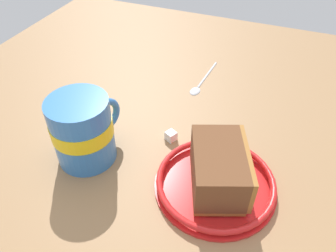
{
  "coord_description": "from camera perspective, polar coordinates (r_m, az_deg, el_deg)",
  "views": [
    {
      "loc": [
        -10.77,
        34.39,
        38.61
      ],
      "look_at": [
        4.05,
        -2.88,
        3.0
      ],
      "focal_mm": 34.93,
      "sensor_mm": 36.0,
      "label": 1
    }
  ],
  "objects": [
    {
      "name": "ground_plane",
      "position": [
        0.54,
        2.88,
        -6.74
      ],
      "size": [
        110.39,
        110.39,
        3.59
      ],
      "primitive_type": "cube",
      "color": "#936D47"
    },
    {
      "name": "small_plate",
      "position": [
        0.49,
        8.26,
        -9.78
      ],
      "size": [
        17.81,
        17.81,
        1.8
      ],
      "color": "red",
      "rests_on": "ground_plane"
    },
    {
      "name": "cake_slice",
      "position": [
        0.46,
        8.98,
        -7.3
      ],
      "size": [
        11.07,
        13.18,
        6.35
      ],
      "color": "#9E662D",
      "rests_on": "small_plate"
    },
    {
      "name": "tea_mug",
      "position": [
        0.51,
        -14.6,
        -0.51
      ],
      "size": [
        9.33,
        12.02,
        10.96
      ],
      "color": "#3372BF",
      "rests_on": "ground_plane"
    },
    {
      "name": "teaspoon",
      "position": [
        0.68,
        5.57,
        7.35
      ],
      "size": [
        2.37,
        13.87,
        0.8
      ],
      "color": "silver",
      "rests_on": "ground_plane"
    },
    {
      "name": "sugar_cube",
      "position": [
        0.55,
        0.52,
        -1.73
      ],
      "size": [
        2.16,
        2.16,
        1.6
      ],
      "primitive_type": "cube",
      "rotation": [
        0.0,
        0.0,
        1.09
      ],
      "color": "white",
      "rests_on": "ground_plane"
    }
  ]
}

